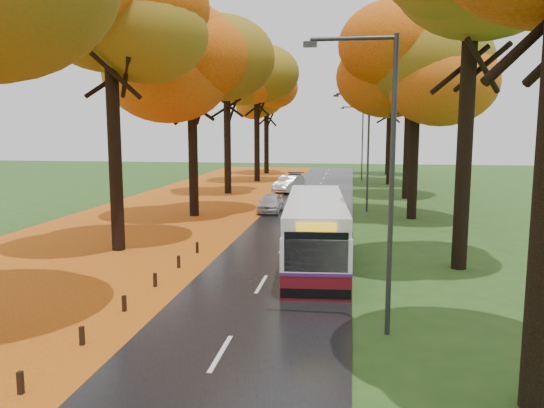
% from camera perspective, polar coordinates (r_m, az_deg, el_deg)
% --- Properties ---
extents(road, '(6.50, 90.00, 0.04)m').
position_cam_1_polar(road, '(31.89, 2.80, -1.98)').
color(road, black).
rests_on(road, ground).
extents(centre_line, '(0.12, 90.00, 0.01)m').
position_cam_1_polar(centre_line, '(31.89, 2.80, -1.93)').
color(centre_line, silver).
rests_on(centre_line, road).
extents(leaf_verge, '(12.00, 90.00, 0.02)m').
position_cam_1_polar(leaf_verge, '(33.99, -12.48, -1.55)').
color(leaf_verge, '#96290D').
rests_on(leaf_verge, ground).
extents(leaf_drift, '(0.90, 90.00, 0.01)m').
position_cam_1_polar(leaf_drift, '(32.33, -2.58, -1.80)').
color(leaf_drift, orange).
rests_on(leaf_drift, road).
extents(trees_left, '(9.20, 74.00, 13.88)m').
position_cam_1_polar(trees_left, '(35.09, -8.86, 14.45)').
color(trees_left, black).
rests_on(trees_left, ground).
extents(trees_right, '(9.30, 74.20, 13.96)m').
position_cam_1_polar(trees_right, '(33.65, 15.98, 14.78)').
color(trees_right, black).
rests_on(trees_right, ground).
extents(bollard_row, '(0.11, 23.51, 0.52)m').
position_cam_1_polar(bollard_row, '(13.97, -22.37, -15.00)').
color(bollard_row, black).
rests_on(bollard_row, ground).
extents(streetlamp_near, '(2.45, 0.18, 8.00)m').
position_cam_1_polar(streetlamp_near, '(14.29, 11.81, 4.38)').
color(streetlamp_near, '#333538').
rests_on(streetlamp_near, ground).
extents(streetlamp_mid, '(2.45, 0.18, 8.00)m').
position_cam_1_polar(streetlamp_mid, '(36.26, 9.92, 6.59)').
color(streetlamp_mid, '#333538').
rests_on(streetlamp_mid, ground).
extents(streetlamp_far, '(2.45, 0.18, 8.00)m').
position_cam_1_polar(streetlamp_far, '(58.26, 9.46, 7.13)').
color(streetlamp_far, '#333538').
rests_on(streetlamp_far, ground).
extents(bus, '(3.10, 10.44, 2.71)m').
position_cam_1_polar(bus, '(22.12, 4.69, -2.71)').
color(bus, '#5B0E15').
rests_on(bus, road).
extents(car_white, '(1.48, 3.66, 1.24)m').
position_cam_1_polar(car_white, '(35.59, -0.16, 0.13)').
color(car_white, silver).
rests_on(car_white, road).
extents(car_silver, '(2.62, 4.61, 1.44)m').
position_cam_1_polar(car_silver, '(46.86, 1.82, 2.17)').
color(car_silver, '#B0B3B9').
rests_on(car_silver, road).
extents(car_dark, '(2.16, 4.84, 1.38)m').
position_cam_1_polar(car_dark, '(50.11, 2.41, 2.52)').
color(car_dark, black).
rests_on(car_dark, road).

